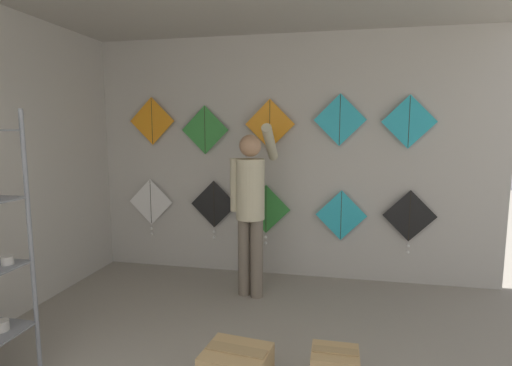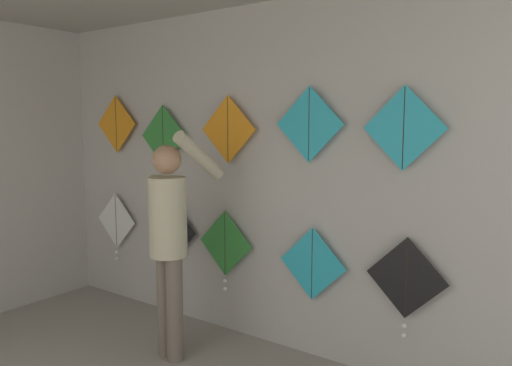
{
  "view_description": "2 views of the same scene",
  "coord_description": "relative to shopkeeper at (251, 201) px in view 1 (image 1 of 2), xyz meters",
  "views": [
    {
      "loc": [
        0.74,
        -0.56,
        1.73
      ],
      "look_at": [
        -0.14,
        3.74,
        1.14
      ],
      "focal_mm": 28.0,
      "sensor_mm": 36.0,
      "label": 1
    },
    {
      "loc": [
        2.63,
        0.68,
        1.85
      ],
      "look_at": [
        0.43,
        3.74,
        1.39
      ],
      "focal_mm": 35.0,
      "sensor_mm": 36.0,
      "label": 2
    }
  ],
  "objects": [
    {
      "name": "kite_1",
      "position": [
        -0.59,
        0.62,
        -0.2
      ],
      "size": [
        0.58,
        0.04,
        0.71
      ],
      "color": "black"
    },
    {
      "name": "kite_3",
      "position": [
        0.92,
        0.62,
        -0.25
      ],
      "size": [
        0.58,
        0.01,
        0.58
      ],
      "color": "#28B2C6"
    },
    {
      "name": "kite_4",
      "position": [
        1.65,
        0.62,
        -0.24
      ],
      "size": [
        0.58,
        0.04,
        0.71
      ],
      "color": "black"
    },
    {
      "name": "kite_2",
      "position": [
        0.05,
        0.62,
        -0.23
      ],
      "size": [
        0.58,
        0.04,
        0.71
      ],
      "color": "#338C38"
    },
    {
      "name": "kite_9",
      "position": [
        1.6,
        0.62,
        0.8
      ],
      "size": [
        0.58,
        0.01,
        0.58
      ],
      "color": "#28B2C6"
    },
    {
      "name": "shopkeeper",
      "position": [
        0.0,
        0.0,
        0.0
      ],
      "size": [
        0.44,
        0.58,
        1.79
      ],
      "rotation": [
        0.0,
        0.0,
        -0.25
      ],
      "color": "#726656",
      "rests_on": "ground"
    },
    {
      "name": "kite_0",
      "position": [
        -1.41,
        0.62,
        -0.2
      ],
      "size": [
        0.58,
        0.04,
        0.71
      ],
      "color": "white"
    },
    {
      "name": "kite_6",
      "position": [
        -0.69,
        0.62,
        0.72
      ],
      "size": [
        0.58,
        0.01,
        0.58
      ],
      "color": "#338C38"
    },
    {
      "name": "kite_5",
      "position": [
        -1.36,
        0.62,
        0.82
      ],
      "size": [
        0.58,
        0.01,
        0.58
      ],
      "color": "orange"
    },
    {
      "name": "kite_7",
      "position": [
        0.09,
        0.62,
        0.78
      ],
      "size": [
        0.58,
        0.01,
        0.58
      ],
      "color": "orange"
    },
    {
      "name": "back_panel",
      "position": [
        0.12,
        0.71,
        0.39
      ],
      "size": [
        5.07,
        0.06,
        2.8
      ],
      "primitive_type": "cube",
      "color": "#BCB7AD",
      "rests_on": "ground"
    },
    {
      "name": "kite_8",
      "position": [
        0.87,
        0.62,
        0.83
      ],
      "size": [
        0.58,
        0.01,
        0.58
      ],
      "color": "#28B2C6"
    }
  ]
}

